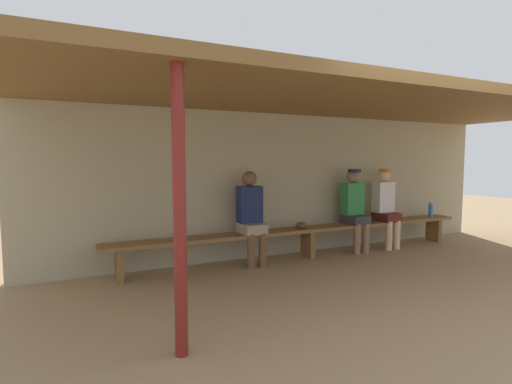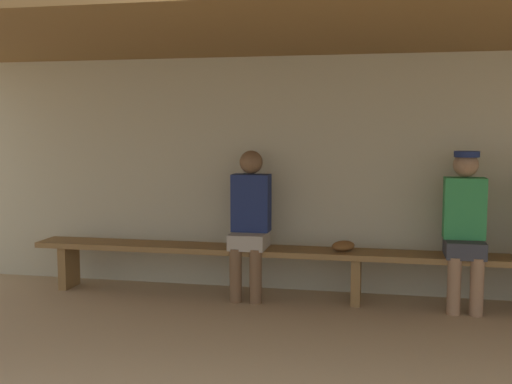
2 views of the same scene
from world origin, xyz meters
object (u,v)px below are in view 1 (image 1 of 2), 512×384
(support_post, at_px, (180,213))
(baseball_glove_tan, at_px, (301,225))
(player_with_sunglasses, at_px, (386,204))
(player_in_white, at_px, (354,206))
(bench, at_px, (308,232))
(player_near_post, at_px, (251,214))
(water_bottle_blue, at_px, (431,210))

(support_post, height_order, baseball_glove_tan, support_post)
(player_with_sunglasses, distance_m, player_in_white, 0.67)
(support_post, bearing_deg, player_in_white, 31.62)
(bench, height_order, baseball_glove_tan, baseball_glove_tan)
(support_post, bearing_deg, player_near_post, 53.35)
(support_post, height_order, player_in_white, support_post)
(support_post, relative_size, player_with_sunglasses, 1.64)
(bench, distance_m, baseball_glove_tan, 0.17)
(bench, bearing_deg, water_bottle_blue, 0.14)
(bench, bearing_deg, player_with_sunglasses, 0.13)
(player_with_sunglasses, distance_m, water_bottle_blue, 1.11)
(bench, bearing_deg, player_near_post, 179.82)
(water_bottle_blue, bearing_deg, player_in_white, -179.91)
(player_near_post, height_order, player_with_sunglasses, player_with_sunglasses)
(support_post, xyz_separation_m, player_with_sunglasses, (4.09, 2.10, -0.35))
(baseball_glove_tan, bearing_deg, player_near_post, 124.24)
(player_near_post, relative_size, player_with_sunglasses, 0.99)
(water_bottle_blue, bearing_deg, baseball_glove_tan, 179.99)
(player_with_sunglasses, xyz_separation_m, baseball_glove_tan, (-1.68, 0.00, -0.24))
(player_with_sunglasses, xyz_separation_m, player_in_white, (-0.67, 0.00, 0.00))
(bench, xyz_separation_m, player_near_post, (-0.96, 0.00, 0.34))
(player_in_white, bearing_deg, water_bottle_blue, 0.09)
(support_post, xyz_separation_m, player_near_post, (1.56, 2.10, -0.37))
(baseball_glove_tan, bearing_deg, bench, -59.40)
(player_near_post, relative_size, player_in_white, 0.99)
(support_post, distance_m, player_with_sunglasses, 4.61)
(player_in_white, distance_m, water_bottle_blue, 1.78)
(player_in_white, bearing_deg, baseball_glove_tan, 179.81)
(player_in_white, height_order, water_bottle_blue, player_in_white)
(support_post, distance_m, player_in_white, 4.03)
(player_near_post, bearing_deg, support_post, -126.65)
(bench, distance_m, player_with_sunglasses, 1.61)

